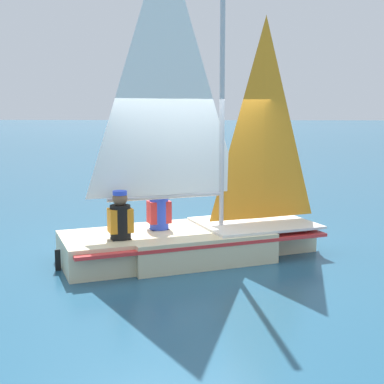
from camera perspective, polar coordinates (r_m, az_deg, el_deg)
name	(u,v)px	position (r m, az deg, el deg)	size (l,w,h in m)	color
ground_plane	(192,257)	(8.62, 0.00, -6.92)	(260.00, 260.00, 0.00)	#235675
sailboat_main	(191,217)	(8.47, -0.10, -2.71)	(4.29, 3.20, 5.02)	beige
sailor_helm	(159,219)	(8.51, -3.53, -2.85)	(0.42, 0.40, 1.16)	black
sailor_crew	(120,227)	(7.91, -7.64, -3.71)	(0.42, 0.40, 1.16)	black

